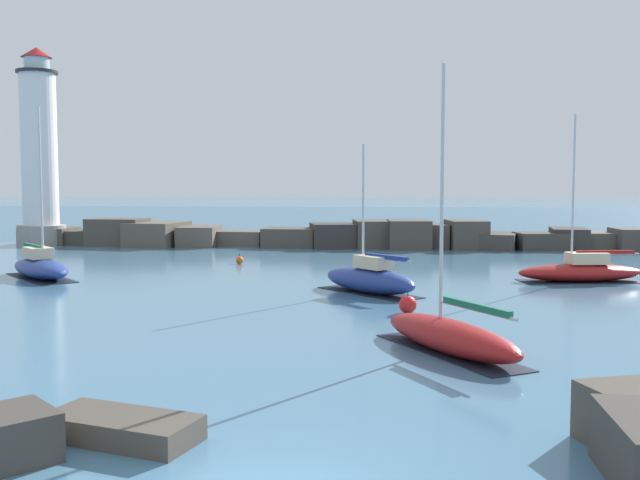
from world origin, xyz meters
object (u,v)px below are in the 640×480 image
(sailboat_moored_1, at_px, (450,335))
(mooring_buoy_orange_near, at_px, (408,305))
(lighthouse, at_px, (39,158))
(sailboat_moored_0, at_px, (40,267))
(sailboat_moored_2, at_px, (581,271))
(sailboat_moored_3, at_px, (369,279))
(mooring_buoy_far_side, at_px, (240,260))

(sailboat_moored_1, bearing_deg, mooring_buoy_orange_near, 100.48)
(lighthouse, height_order, sailboat_moored_0, lighthouse)
(sailboat_moored_1, bearing_deg, sailboat_moored_0, 144.30)
(lighthouse, distance_m, sailboat_moored_1, 51.66)
(lighthouse, relative_size, sailboat_moored_2, 1.90)
(sailboat_moored_0, relative_size, sailboat_moored_1, 1.06)
(sailboat_moored_2, height_order, sailboat_moored_3, sailboat_moored_2)
(lighthouse, distance_m, sailboat_moored_3, 40.78)
(sailboat_moored_1, height_order, sailboat_moored_2, sailboat_moored_2)
(lighthouse, xyz_separation_m, sailboat_moored_2, (42.52, -20.09, -7.28))
(sailboat_moored_0, xyz_separation_m, mooring_buoy_far_side, (9.89, 8.64, -0.41))
(sailboat_moored_1, distance_m, mooring_buoy_far_side, 27.81)
(mooring_buoy_orange_near, distance_m, mooring_buoy_far_side, 21.20)
(sailboat_moored_3, relative_size, mooring_buoy_orange_near, 7.82)
(lighthouse, height_order, mooring_buoy_orange_near, lighthouse)
(sailboat_moored_1, xyz_separation_m, mooring_buoy_far_side, (-12.59, 24.79, -0.30))
(sailboat_moored_2, height_order, mooring_buoy_orange_near, sailboat_moored_2)
(sailboat_moored_1, relative_size, sailboat_moored_3, 1.25)
(lighthouse, relative_size, sailboat_moored_0, 1.79)
(lighthouse, height_order, mooring_buoy_far_side, lighthouse)
(mooring_buoy_orange_near, xyz_separation_m, mooring_buoy_far_side, (-11.32, 17.92, -0.11))
(sailboat_moored_2, xyz_separation_m, sailboat_moored_3, (-11.67, -5.60, 0.12))
(sailboat_moored_0, distance_m, mooring_buoy_orange_near, 23.16)
(sailboat_moored_2, relative_size, sailboat_moored_3, 1.25)
(sailboat_moored_0, relative_size, mooring_buoy_far_side, 13.67)
(sailboat_moored_0, bearing_deg, mooring_buoy_far_side, 41.12)
(sailboat_moored_3, bearing_deg, mooring_buoy_far_side, 127.63)
(sailboat_moored_1, relative_size, mooring_buoy_far_side, 12.84)
(lighthouse, xyz_separation_m, sailboat_moored_0, (11.50, -22.05, -7.21))
(sailboat_moored_2, bearing_deg, sailboat_moored_3, -154.34)
(lighthouse, relative_size, sailboat_moored_1, 1.90)
(sailboat_moored_2, bearing_deg, sailboat_moored_0, -176.37)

